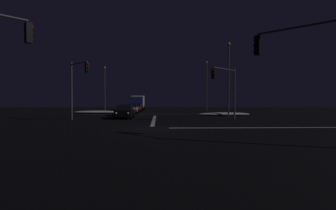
# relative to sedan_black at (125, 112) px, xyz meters

# --- Properties ---
(ground) EXTENTS (120.00, 120.00, 0.10)m
(ground) POSITION_rel_sedan_black_xyz_m (3.47, -10.78, -0.85)
(ground) COLOR black
(stop_line_north) EXTENTS (0.35, 14.70, 0.01)m
(stop_line_north) POSITION_rel_sedan_black_xyz_m (3.47, -2.21, -0.80)
(stop_line_north) COLOR white
(stop_line_north) RESTS_ON ground
(centre_line_ns) EXTENTS (22.00, 0.15, 0.01)m
(centre_line_ns) POSITION_rel_sedan_black_xyz_m (3.47, 9.39, -0.80)
(centre_line_ns) COLOR yellow
(centre_line_ns) RESTS_ON ground
(crosswalk_bar_east) EXTENTS (14.70, 0.40, 0.01)m
(crosswalk_bar_east) POSITION_rel_sedan_black_xyz_m (12.13, -10.78, -0.80)
(crosswalk_bar_east) COLOR white
(crosswalk_bar_east) RESTS_ON ground
(snow_bank_left_curb) EXTENTS (7.04, 1.50, 0.47)m
(snow_bank_left_curb) POSITION_rel_sedan_black_xyz_m (-5.90, 11.30, -0.56)
(snow_bank_left_curb) COLOR white
(snow_bank_left_curb) RESTS_ON ground
(snow_bank_right_curb) EXTENTS (6.95, 1.50, 0.48)m
(snow_bank_right_curb) POSITION_rel_sedan_black_xyz_m (12.83, 4.52, -0.56)
(snow_bank_right_curb) COLOR white
(snow_bank_right_curb) RESTS_ON ground
(sedan_black) EXTENTS (2.02, 4.33, 1.57)m
(sedan_black) POSITION_rel_sedan_black_xyz_m (0.00, 0.00, 0.00)
(sedan_black) COLOR black
(sedan_black) RESTS_ON ground
(sedan_gray) EXTENTS (2.02, 4.33, 1.57)m
(sedan_gray) POSITION_rel_sedan_black_xyz_m (-0.47, 5.47, 0.00)
(sedan_gray) COLOR slate
(sedan_gray) RESTS_ON ground
(sedan_silver) EXTENTS (2.02, 4.33, 1.57)m
(sedan_silver) POSITION_rel_sedan_black_xyz_m (-0.32, 10.77, 0.00)
(sedan_silver) COLOR #B7B7BC
(sedan_silver) RESTS_ON ground
(sedan_red) EXTENTS (2.02, 4.33, 1.57)m
(sedan_red) POSITION_rel_sedan_black_xyz_m (-0.16, 17.32, 0.00)
(sedan_red) COLOR maroon
(sedan_red) RESTS_ON ground
(box_truck) EXTENTS (2.68, 8.28, 3.08)m
(box_truck) POSITION_rel_sedan_black_xyz_m (-0.44, 24.98, 0.91)
(box_truck) COLOR navy
(box_truck) RESTS_ON ground
(traffic_signal_nw) EXTENTS (2.61, 2.61, 6.33)m
(traffic_signal_nw) POSITION_rel_sedan_black_xyz_m (-4.53, -2.78, 3.51)
(traffic_signal_nw) COLOR #4C4C51
(traffic_signal_nw) RESTS_ON ground
(traffic_signal_se) EXTENTS (3.33, 3.33, 6.06)m
(traffic_signal_se) POSITION_rel_sedan_black_xyz_m (11.13, -18.43, 3.40)
(traffic_signal_se) COLOR #4C4C51
(traffic_signal_se) RESTS_ON ground
(traffic_signal_ne) EXTENTS (3.30, 3.30, 5.73)m
(traffic_signal_ne) POSITION_rel_sedan_black_xyz_m (11.10, -3.14, 3.17)
(traffic_signal_ne) COLOR #4C4C51
(traffic_signal_ne) RESTS_ON ground
(streetlamp_right_far) EXTENTS (0.44, 0.44, 9.54)m
(streetlamp_right_far) POSITION_rel_sedan_black_xyz_m (13.13, 19.39, 4.66)
(streetlamp_right_far) COLOR #424247
(streetlamp_right_far) RESTS_ON ground
(streetlamp_left_far) EXTENTS (0.44, 0.44, 8.45)m
(streetlamp_left_far) POSITION_rel_sedan_black_xyz_m (-6.20, 19.39, 4.10)
(streetlamp_left_far) COLOR #424247
(streetlamp_left_far) RESTS_ON ground
(streetlamp_right_near) EXTENTS (0.44, 0.44, 9.69)m
(streetlamp_right_near) POSITION_rel_sedan_black_xyz_m (13.13, 3.39, 4.74)
(streetlamp_right_near) COLOR #424247
(streetlamp_right_near) RESTS_ON ground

